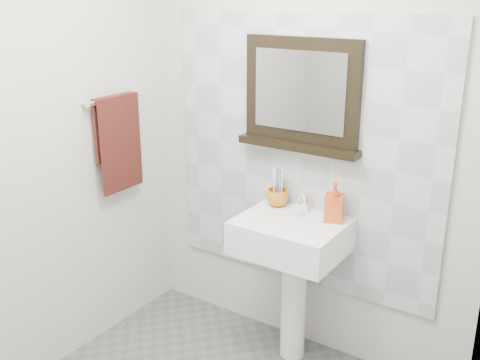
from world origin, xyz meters
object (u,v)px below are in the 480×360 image
Objects in this scene: soap_dispenser at (334,202)px; framed_mirror at (301,97)px; pedestal_sink at (291,251)px; toothbrush_cup at (277,198)px; hand_towel at (118,136)px.

framed_mirror is (-0.25, 0.08, 0.51)m from soap_dispenser.
framed_mirror reaches higher than pedestal_sink.
soap_dispenser reaches higher than toothbrush_cup.
framed_mirror is 1.06m from hand_towel.
toothbrush_cup is 0.97m from hand_towel.
pedestal_sink is 0.36m from soap_dispenser.
pedestal_sink is 7.88× the size of toothbrush_cup.
soap_dispenser is at bearing -16.81° from framed_mirror.
soap_dispenser is (0.35, -0.02, 0.06)m from toothbrush_cup.
soap_dispenser is 0.38× the size of hand_towel.
toothbrush_cup is at bearing 142.05° from pedestal_sink.
hand_towel is (-0.94, -0.41, -0.26)m from framed_mirror.
soap_dispenser is 0.57m from framed_mirror.
framed_mirror is (0.10, 0.06, 0.57)m from toothbrush_cup.
hand_towel is at bearing 176.59° from soap_dispenser.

